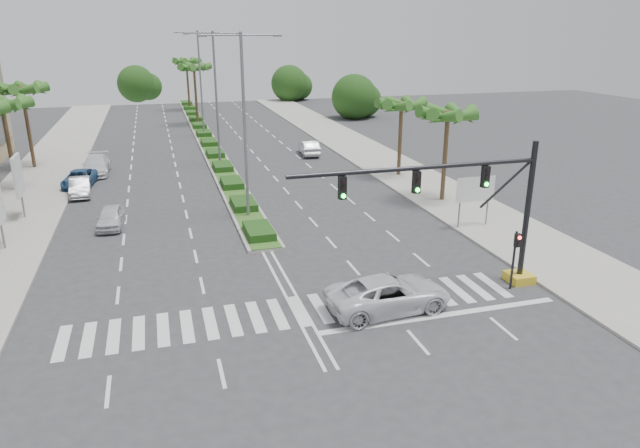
# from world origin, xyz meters

# --- Properties ---
(ground) EXTENTS (160.00, 160.00, 0.00)m
(ground) POSITION_xyz_m (0.00, 0.00, 0.00)
(ground) COLOR #333335
(ground) RESTS_ON ground
(footpath_right) EXTENTS (6.00, 120.00, 0.15)m
(footpath_right) POSITION_xyz_m (15.20, 20.00, 0.07)
(footpath_right) COLOR gray
(footpath_right) RESTS_ON ground
(footpath_left) EXTENTS (6.00, 120.00, 0.15)m
(footpath_left) POSITION_xyz_m (-15.20, 20.00, 0.07)
(footpath_left) COLOR gray
(footpath_left) RESTS_ON ground
(median) EXTENTS (2.20, 75.00, 0.20)m
(median) POSITION_xyz_m (0.00, 45.00, 0.10)
(median) COLOR gray
(median) RESTS_ON ground
(median_grass) EXTENTS (1.80, 75.00, 0.04)m
(median_grass) POSITION_xyz_m (0.00, 45.00, 0.22)
(median_grass) COLOR #316021
(median_grass) RESTS_ON median
(signal_gantry) EXTENTS (12.60, 1.20, 7.20)m
(signal_gantry) POSITION_xyz_m (9.27, -0.00, 3.46)
(signal_gantry) COLOR gold
(signal_gantry) RESTS_ON ground
(pedestrian_signal) EXTENTS (0.28, 0.36, 3.00)m
(pedestrian_signal) POSITION_xyz_m (10.60, -0.68, 2.04)
(pedestrian_signal) COLOR black
(pedestrian_signal) RESTS_ON ground
(direction_sign) EXTENTS (2.70, 0.11, 3.40)m
(direction_sign) POSITION_xyz_m (13.50, 7.99, 2.45)
(direction_sign) COLOR slate
(direction_sign) RESTS_ON ground
(billboard_far) EXTENTS (0.18, 2.10, 4.35)m
(billboard_far) POSITION_xyz_m (-14.50, 18.00, 2.96)
(billboard_far) COLOR slate
(billboard_far) RESTS_ON ground
(palm_left_far) EXTENTS (4.57, 4.68, 7.35)m
(palm_left_far) POSITION_xyz_m (-16.50, 26.00, 6.50)
(palm_left_far) COLOR brown
(palm_left_far) RESTS_ON ground
(palm_left_end) EXTENTS (4.57, 4.68, 7.75)m
(palm_left_end) POSITION_xyz_m (-16.50, 34.00, 6.88)
(palm_left_end) COLOR brown
(palm_left_end) RESTS_ON ground
(palm_right_near) EXTENTS (4.57, 4.68, 7.05)m
(palm_right_near) POSITION_xyz_m (14.50, 14.00, 6.20)
(palm_right_near) COLOR brown
(palm_right_near) RESTS_ON ground
(palm_right_far) EXTENTS (4.57, 4.68, 6.75)m
(palm_right_far) POSITION_xyz_m (14.50, 22.00, 5.91)
(palm_right_far) COLOR brown
(palm_right_far) RESTS_ON ground
(palm_median_a) EXTENTS (4.57, 4.68, 8.05)m
(palm_median_a) POSITION_xyz_m (0.00, 55.00, 7.17)
(palm_median_a) COLOR brown
(palm_median_a) RESTS_ON ground
(palm_median_b) EXTENTS (4.57, 4.68, 8.05)m
(palm_median_b) POSITION_xyz_m (0.00, 70.00, 7.17)
(palm_median_b) COLOR brown
(palm_median_b) RESTS_ON ground
(streetlight_near) EXTENTS (5.10, 0.25, 12.00)m
(streetlight_near) POSITION_xyz_m (0.00, 14.00, 6.81)
(streetlight_near) COLOR slate
(streetlight_near) RESTS_ON ground
(streetlight_mid) EXTENTS (5.10, 0.25, 12.00)m
(streetlight_mid) POSITION_xyz_m (0.00, 30.00, 6.81)
(streetlight_mid) COLOR slate
(streetlight_mid) RESTS_ON ground
(streetlight_far) EXTENTS (5.10, 0.25, 12.00)m
(streetlight_far) POSITION_xyz_m (0.00, 46.00, 6.81)
(streetlight_far) COLOR slate
(streetlight_far) RESTS_ON ground
(car_parked_a) EXTENTS (1.79, 3.96, 1.32)m
(car_parked_a) POSITION_xyz_m (-8.82, 14.71, 0.66)
(car_parked_a) COLOR silver
(car_parked_a) RESTS_ON ground
(car_parked_b) EXTENTS (1.78, 4.27, 1.37)m
(car_parked_b) POSITION_xyz_m (-11.49, 23.15, 0.69)
(car_parked_b) COLOR #A9A9AE
(car_parked_b) RESTS_ON ground
(car_parked_c) EXTENTS (2.67, 4.93, 1.31)m
(car_parked_c) POSITION_xyz_m (-11.80, 25.97, 0.66)
(car_parked_c) COLOR #2C5386
(car_parked_c) RESTS_ON ground
(car_parked_d) EXTENTS (2.30, 5.44, 1.57)m
(car_parked_d) POSITION_xyz_m (-10.83, 30.19, 0.78)
(car_parked_d) COLOR silver
(car_parked_d) RESTS_ON ground
(car_crossing) EXTENTS (5.92, 3.05, 1.60)m
(car_crossing) POSITION_xyz_m (3.93, -0.99, 0.80)
(car_crossing) COLOR silver
(car_crossing) RESTS_ON ground
(car_right) EXTENTS (1.95, 4.63, 1.49)m
(car_right) POSITION_xyz_m (9.29, 32.66, 0.74)
(car_right) COLOR silver
(car_right) RESTS_ON ground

